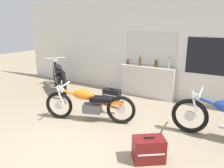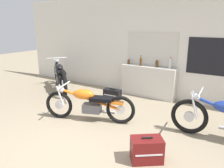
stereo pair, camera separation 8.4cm
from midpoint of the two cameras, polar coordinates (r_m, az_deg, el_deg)
The scene contains 11 objects.
ground_plane at distance 3.80m, azimuth -8.97°, elevation -17.25°, with size 24.00×24.00×0.00m, color gray.
wall_back at distance 6.22m, azimuth 11.37°, elevation 9.36°, with size 10.00×0.07×2.80m.
sill_counter at distance 6.29m, azimuth 8.79°, elevation 0.66°, with size 1.58×0.28×0.88m.
bottle_leftmost at distance 6.47m, azimuth 3.74°, elevation 5.88°, with size 0.07×0.07×0.17m.
bottle_left_center at distance 6.22m, azimuth 6.93°, elevation 5.94°, with size 0.06×0.06×0.30m.
bottle_center at distance 6.14m, azimuth 11.01°, elevation 5.35°, with size 0.08×0.08×0.23m.
bottle_right_center at distance 5.96m, azimuth 14.33°, elevation 5.23°, with size 0.08×0.08×0.32m.
motorcycle_orange at distance 4.70m, azimuth -6.48°, elevation -5.10°, with size 1.89×0.88×0.78m.
motorcycle_black at distance 7.00m, azimuth -14.03°, elevation 1.92°, with size 1.74×1.35×0.96m.
hard_case_darkred at distance 3.52m, azimuth 8.86°, elevation -16.52°, with size 0.55×0.52×0.41m.
hard_case_black at distance 6.06m, azimuth -0.45°, elevation -2.68°, with size 0.50×0.26×0.31m.
Camera 1 is at (2.08, -2.42, 2.06)m, focal length 35.00 mm.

